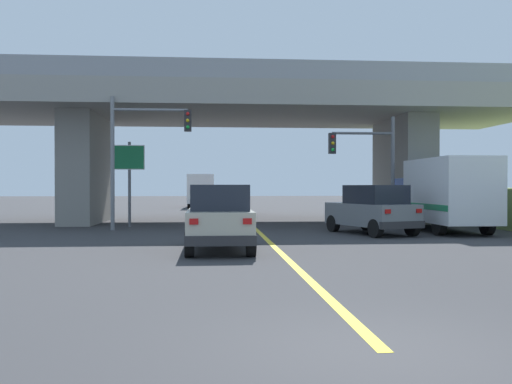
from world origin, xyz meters
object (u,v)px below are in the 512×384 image
(traffic_signal_nearside, at_px, (370,158))
(semi_truck_distant, at_px, (201,190))
(suv_lead, at_px, (219,218))
(box_truck, at_px, (443,194))
(highway_sign, at_px, (129,165))
(suv_crossing, at_px, (372,210))
(traffic_signal_farside, at_px, (139,144))
(sedan_oncoming, at_px, (230,200))

(traffic_signal_nearside, height_order, semi_truck_distant, traffic_signal_nearside)
(suv_lead, relative_size, semi_truck_distant, 0.60)
(box_truck, distance_m, highway_sign, 14.64)
(suv_crossing, relative_size, box_truck, 0.67)
(box_truck, relative_size, traffic_signal_farside, 1.17)
(traffic_signal_nearside, relative_size, traffic_signal_farside, 0.87)
(suv_lead, bearing_deg, suv_crossing, 40.65)
(traffic_signal_nearside, xyz_separation_m, semi_truck_distant, (-8.31, 26.08, -1.68))
(suv_lead, height_order, traffic_signal_nearside, traffic_signal_nearside)
(box_truck, height_order, highway_sign, highway_sign)
(traffic_signal_farside, bearing_deg, suv_lead, -67.40)
(suv_crossing, relative_size, highway_sign, 1.13)
(suv_lead, xyz_separation_m, traffic_signal_nearside, (7.16, 8.53, 2.26))
(highway_sign, bearing_deg, sedan_oncoming, 65.61)
(semi_truck_distant, bearing_deg, traffic_signal_farside, -95.06)
(suv_lead, height_order, semi_truck_distant, semi_truck_distant)
(suv_lead, bearing_deg, sedan_oncoming, 87.15)
(suv_crossing, relative_size, semi_truck_distant, 0.64)
(sedan_oncoming, xyz_separation_m, traffic_signal_farside, (-4.57, -13.80, 2.86))
(sedan_oncoming, height_order, traffic_signal_farside, traffic_signal_farside)
(traffic_signal_nearside, xyz_separation_m, highway_sign, (-11.36, 1.94, -0.29))
(suv_lead, bearing_deg, traffic_signal_nearside, 49.97)
(box_truck, distance_m, semi_truck_distant, 30.11)
(highway_sign, xyz_separation_m, semi_truck_distant, (3.05, 24.14, -1.39))
(traffic_signal_nearside, distance_m, traffic_signal_farside, 10.65)
(suv_crossing, bearing_deg, box_truck, -0.94)
(box_truck, distance_m, traffic_signal_farside, 13.62)
(sedan_oncoming, relative_size, highway_sign, 1.09)
(traffic_signal_farside, relative_size, semi_truck_distant, 0.82)
(traffic_signal_farside, bearing_deg, semi_truck_distant, 84.94)
(sedan_oncoming, height_order, traffic_signal_nearside, traffic_signal_nearside)
(box_truck, height_order, traffic_signal_nearside, traffic_signal_nearside)
(suv_lead, xyz_separation_m, traffic_signal_farside, (-3.47, 8.34, 2.86))
(box_truck, relative_size, semi_truck_distant, 0.96)
(suv_lead, relative_size, highway_sign, 1.06)
(traffic_signal_nearside, xyz_separation_m, traffic_signal_farside, (-10.63, -0.19, 0.60))
(semi_truck_distant, bearing_deg, suv_lead, -88.11)
(sedan_oncoming, distance_m, traffic_signal_farside, 14.82)
(suv_lead, distance_m, box_truck, 11.86)
(highway_sign, bearing_deg, suv_lead, -68.16)
(suv_lead, bearing_deg, traffic_signal_farside, 112.60)
(sedan_oncoming, bearing_deg, highway_sign, -114.39)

